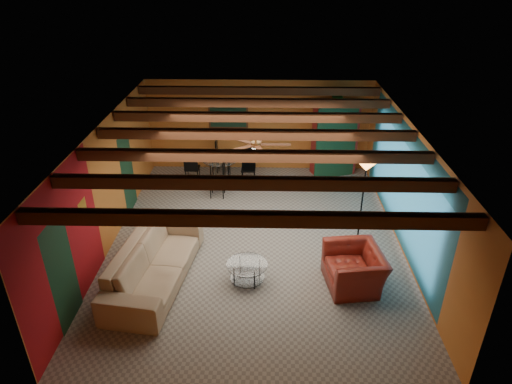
{
  "coord_description": "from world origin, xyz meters",
  "views": [
    {
      "loc": [
        0.21,
        -8.63,
        5.82
      ],
      "look_at": [
        0.0,
        0.2,
        1.15
      ],
      "focal_mm": 31.67,
      "sensor_mm": 36.0,
      "label": 1
    }
  ],
  "objects_px": {
    "armoire": "(335,139)",
    "potted_plant": "(338,95)",
    "coffee_table": "(247,272)",
    "dining_table": "(220,166)",
    "armchair": "(354,268)",
    "sofa": "(155,262)",
    "vase": "(219,146)",
    "floor_lamp": "(362,203)"
  },
  "relations": [
    {
      "from": "dining_table",
      "to": "armoire",
      "type": "bearing_deg",
      "value": 13.32
    },
    {
      "from": "coffee_table",
      "to": "floor_lamp",
      "type": "bearing_deg",
      "value": 30.4
    },
    {
      "from": "vase",
      "to": "dining_table",
      "type": "bearing_deg",
      "value": 0.0
    },
    {
      "from": "armchair",
      "to": "armoire",
      "type": "distance_m",
      "value": 5.24
    },
    {
      "from": "sofa",
      "to": "coffee_table",
      "type": "xyz_separation_m",
      "value": [
        1.82,
        0.01,
        -0.22
      ]
    },
    {
      "from": "dining_table",
      "to": "vase",
      "type": "bearing_deg",
      "value": 0.0
    },
    {
      "from": "coffee_table",
      "to": "potted_plant",
      "type": "xyz_separation_m",
      "value": [
        2.34,
        5.15,
        2.15
      ]
    },
    {
      "from": "sofa",
      "to": "vase",
      "type": "bearing_deg",
      "value": -3.44
    },
    {
      "from": "armoire",
      "to": "floor_lamp",
      "type": "relative_size",
      "value": 1.04
    },
    {
      "from": "armchair",
      "to": "dining_table",
      "type": "relative_size",
      "value": 0.6
    },
    {
      "from": "armchair",
      "to": "vase",
      "type": "bearing_deg",
      "value": -153.45
    },
    {
      "from": "armchair",
      "to": "potted_plant",
      "type": "xyz_separation_m",
      "value": [
        0.24,
        5.19,
        1.98
      ]
    },
    {
      "from": "floor_lamp",
      "to": "potted_plant",
      "type": "xyz_separation_m",
      "value": [
        -0.11,
        3.71,
        1.35
      ]
    },
    {
      "from": "dining_table",
      "to": "potted_plant",
      "type": "relative_size",
      "value": 3.88
    },
    {
      "from": "armoire",
      "to": "floor_lamp",
      "type": "bearing_deg",
      "value": -107.71
    },
    {
      "from": "sofa",
      "to": "potted_plant",
      "type": "height_order",
      "value": "potted_plant"
    },
    {
      "from": "sofa",
      "to": "vase",
      "type": "relative_size",
      "value": 16.96
    },
    {
      "from": "sofa",
      "to": "armoire",
      "type": "bearing_deg",
      "value": -30.93
    },
    {
      "from": "sofa",
      "to": "dining_table",
      "type": "relative_size",
      "value": 1.5
    },
    {
      "from": "floor_lamp",
      "to": "vase",
      "type": "height_order",
      "value": "floor_lamp"
    },
    {
      "from": "coffee_table",
      "to": "sofa",
      "type": "bearing_deg",
      "value": -179.68
    },
    {
      "from": "dining_table",
      "to": "vase",
      "type": "distance_m",
      "value": 0.6
    },
    {
      "from": "armchair",
      "to": "potted_plant",
      "type": "distance_m",
      "value": 5.56
    },
    {
      "from": "coffee_table",
      "to": "dining_table",
      "type": "height_order",
      "value": "dining_table"
    },
    {
      "from": "potted_plant",
      "to": "armoire",
      "type": "bearing_deg",
      "value": 0.0
    },
    {
      "from": "armoire",
      "to": "potted_plant",
      "type": "bearing_deg",
      "value": 0.0
    },
    {
      "from": "potted_plant",
      "to": "vase",
      "type": "distance_m",
      "value": 3.59
    },
    {
      "from": "armoire",
      "to": "vase",
      "type": "relative_size",
      "value": 12.07
    },
    {
      "from": "dining_table",
      "to": "potted_plant",
      "type": "height_order",
      "value": "potted_plant"
    },
    {
      "from": "floor_lamp",
      "to": "dining_table",
      "type": "bearing_deg",
      "value": 139.12
    },
    {
      "from": "floor_lamp",
      "to": "potted_plant",
      "type": "distance_m",
      "value": 3.95
    },
    {
      "from": "coffee_table",
      "to": "dining_table",
      "type": "relative_size",
      "value": 0.42
    },
    {
      "from": "dining_table",
      "to": "vase",
      "type": "relative_size",
      "value": 11.33
    },
    {
      "from": "dining_table",
      "to": "armoire",
      "type": "distance_m",
      "value": 3.41
    },
    {
      "from": "floor_lamp",
      "to": "sofa",
      "type": "bearing_deg",
      "value": -161.27
    },
    {
      "from": "armoire",
      "to": "potted_plant",
      "type": "distance_m",
      "value": 1.31
    },
    {
      "from": "armchair",
      "to": "coffee_table",
      "type": "xyz_separation_m",
      "value": [
        -2.1,
        0.04,
        -0.17
      ]
    },
    {
      "from": "armchair",
      "to": "potted_plant",
      "type": "bearing_deg",
      "value": 169.39
    },
    {
      "from": "sofa",
      "to": "armchair",
      "type": "xyz_separation_m",
      "value": [
        3.92,
        -0.03,
        -0.05
      ]
    },
    {
      "from": "sofa",
      "to": "floor_lamp",
      "type": "bearing_deg",
      "value": -63.33
    },
    {
      "from": "coffee_table",
      "to": "potted_plant",
      "type": "height_order",
      "value": "potted_plant"
    },
    {
      "from": "sofa",
      "to": "floor_lamp",
      "type": "height_order",
      "value": "floor_lamp"
    }
  ]
}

